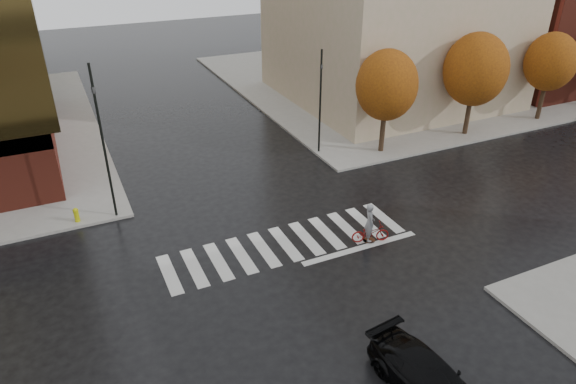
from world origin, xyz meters
name	(u,v)px	position (x,y,z in m)	size (l,w,h in m)	color
ground	(290,249)	(0.00, 0.00, 0.00)	(120.00, 120.00, 0.00)	black
sidewalk_ne	(396,78)	(21.00, 21.00, 0.07)	(30.00, 30.00, 0.15)	gray
crosswalk	(286,244)	(0.00, 0.50, 0.01)	(12.00, 3.00, 0.01)	silver
tree_ne_a	(387,85)	(10.00, 7.40, 4.46)	(3.80, 3.80, 6.50)	black
tree_ne_b	(476,70)	(17.00, 7.40, 4.62)	(4.20, 4.20, 6.89)	black
tree_ne_c	(551,62)	(24.00, 7.40, 4.37)	(3.60, 3.60, 6.31)	black
sedan	(428,379)	(0.50, -9.16, 0.65)	(1.82, 4.48, 1.30)	black
cyclist	(370,229)	(3.66, -1.00, 0.69)	(1.89, 1.11, 2.03)	maroon
traffic_light_nw	(101,133)	(-6.80, 6.30, 4.62)	(0.19, 0.16, 7.76)	black
traffic_light_ne	(320,97)	(6.30, 9.00, 3.78)	(0.18, 0.20, 6.51)	black
fire_hydrant	(76,214)	(-8.64, 6.50, 0.56)	(0.27, 0.27, 0.75)	#BABC0B
manhole	(369,240)	(3.71, -0.91, 0.01)	(0.60, 0.60, 0.01)	#482919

